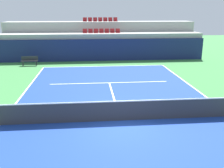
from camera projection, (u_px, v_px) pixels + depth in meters
ground_plane at (121, 121)px, 11.79m from camera, size 80.00×80.00×0.00m
court_surface at (121, 121)px, 11.79m from camera, size 11.00×24.00×0.01m
baseline_far at (104, 66)px, 23.22m from camera, size 11.00×0.10×0.00m
service_line_far at (109, 83)px, 17.91m from camera, size 8.26×0.10×0.00m
centre_service_line at (114, 98)px, 14.85m from camera, size 0.10×6.40×0.00m
back_wall at (102, 50)px, 25.55m from camera, size 20.79×0.30×2.17m
stands_tier_lower at (102, 46)px, 26.77m from camera, size 20.79×2.40×2.65m
stands_tier_upper at (101, 38)px, 28.92m from camera, size 20.79×2.40×3.73m
seating_row_lower at (101, 32)px, 26.46m from camera, size 3.86×0.44×0.44m
seating_row_upper at (100, 20)px, 28.46m from camera, size 3.86×0.44×0.44m
tennis_net at (121, 110)px, 11.65m from camera, size 11.08×0.08×1.07m
player_bench at (30, 60)px, 23.43m from camera, size 1.50×0.40×0.85m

